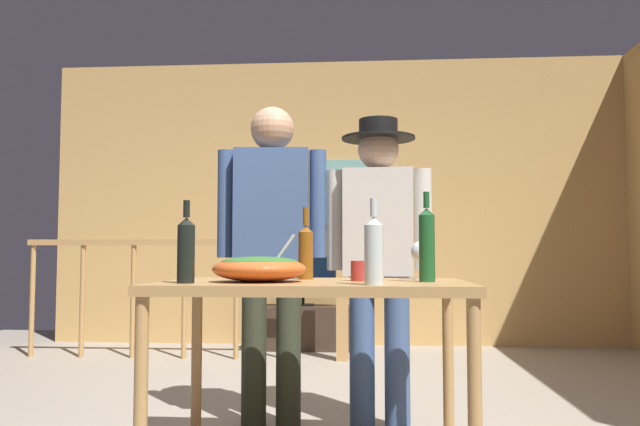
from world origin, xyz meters
The scene contains 17 objects.
ground_plane centered at (0.00, 0.00, 0.00)m, with size 7.98×7.98×0.00m, color #9E9384.
back_wall centered at (0.00, 3.07, 1.42)m, with size 5.74×0.10×2.84m, color tan.
framed_picture centered at (0.10, 3.01, 1.51)m, with size 0.59×0.03×0.65m, color #71A69C.
stair_railing centered at (-0.83, 2.08, 0.65)m, with size 2.81×0.10×1.07m.
tv_console centered at (-0.30, 2.72, 0.20)m, with size 0.90×0.40×0.40m, color #38281E.
flat_screen_tv centered at (-0.30, 2.69, 0.68)m, with size 0.66×0.12×0.47m.
serving_table centered at (0.10, -0.72, 0.70)m, with size 1.26×0.83×0.78m.
salad_bowl centered at (-0.12, -0.80, 0.84)m, with size 0.38×0.38×0.20m.
wine_glass centered at (0.56, -0.48, 0.90)m, with size 0.09×0.09×0.17m.
wine_bottle_amber centered at (0.04, -0.51, 0.91)m, with size 0.07×0.07×0.32m.
wine_bottle_dark centered at (-0.38, -0.94, 0.91)m, with size 0.07×0.07×0.32m.
wine_bottle_green centered at (0.56, -0.75, 0.94)m, with size 0.07×0.07×0.37m.
wine_bottle_clear centered at (0.35, -1.03, 0.91)m, with size 0.07×0.07×0.32m.
mug_red centered at (0.30, -0.68, 0.82)m, with size 0.12×0.08×0.08m.
mug_blue centered at (-0.19, -0.41, 0.83)m, with size 0.12×0.09×0.09m.
person_standing_left centered at (-0.18, -0.03, 0.99)m, with size 0.57×0.25×1.67m.
person_standing_right centered at (0.38, -0.03, 0.94)m, with size 0.55×0.39×1.60m.
Camera 1 is at (0.33, -3.40, 0.89)m, focal length 36.22 mm.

